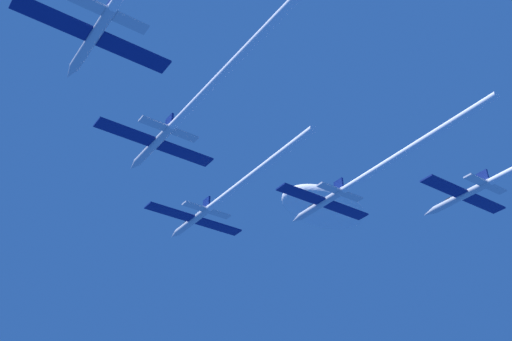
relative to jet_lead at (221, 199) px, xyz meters
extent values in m
cylinder|color=silver|center=(0.00, 10.58, -0.04)|extent=(1.41, 12.85, 1.41)
cone|color=silver|center=(0.00, 18.42, -0.04)|extent=(1.39, 2.83, 1.39)
ellipsoid|color=black|center=(0.00, 13.41, 0.56)|extent=(0.99, 2.57, 0.71)
cube|color=navy|center=(-5.59, 9.94, -0.04)|extent=(9.77, 2.83, 0.31)
cube|color=navy|center=(5.59, 9.94, -0.04)|extent=(9.77, 2.83, 0.31)
cube|color=navy|center=(0.00, 5.44, 1.70)|extent=(0.37, 2.31, 2.06)
cube|color=silver|center=(-2.90, 5.19, -0.04)|extent=(4.39, 1.70, 0.31)
cube|color=silver|center=(2.90, 5.19, -0.04)|extent=(4.39, 1.70, 0.31)
cylinder|color=white|center=(0.00, -11.68, -0.04)|extent=(1.27, 31.67, 1.27)
cylinder|color=silver|center=(-17.83, -7.27, 1.29)|extent=(1.41, 12.85, 1.41)
cone|color=silver|center=(-17.83, 0.57, 1.29)|extent=(1.39, 2.83, 1.39)
ellipsoid|color=black|center=(-17.83, -4.44, 1.89)|extent=(0.99, 2.57, 0.71)
cube|color=navy|center=(-23.42, -7.91, 1.29)|extent=(9.77, 2.83, 0.31)
cube|color=navy|center=(-12.24, -7.91, 1.29)|extent=(9.77, 2.83, 0.31)
cube|color=navy|center=(-17.83, -12.41, 3.02)|extent=(0.37, 2.31, 2.06)
cube|color=silver|center=(-20.73, -12.66, 1.29)|extent=(4.39, 1.70, 0.31)
cube|color=silver|center=(-14.92, -12.66, 1.29)|extent=(4.39, 1.70, 0.31)
cylinder|color=white|center=(-17.83, -34.35, 1.29)|extent=(1.27, 41.32, 1.27)
cylinder|color=silver|center=(17.29, -9.01, 0.41)|extent=(1.41, 12.85, 1.41)
cone|color=silver|center=(17.29, -1.17, 0.41)|extent=(1.39, 2.83, 1.39)
ellipsoid|color=black|center=(17.29, -6.18, 1.01)|extent=(0.99, 2.57, 0.71)
cube|color=navy|center=(11.70, -9.65, 0.41)|extent=(9.77, 2.83, 0.31)
cube|color=navy|center=(22.88, -9.65, 0.41)|extent=(9.77, 2.83, 0.31)
cube|color=navy|center=(17.29, -14.15, 2.15)|extent=(0.37, 2.31, 2.06)
cube|color=silver|center=(14.39, -14.41, 0.41)|extent=(4.39, 1.70, 0.31)
cube|color=silver|center=(20.20, -14.41, 0.41)|extent=(4.39, 1.70, 0.31)
cylinder|color=white|center=(17.29, -32.22, 0.41)|extent=(1.27, 33.58, 1.27)
cylinder|color=silver|center=(-36.26, -26.63, -0.32)|extent=(1.41, 12.85, 1.41)
cone|color=silver|center=(-36.26, -18.79, -0.32)|extent=(1.39, 2.83, 1.39)
ellipsoid|color=black|center=(-36.26, -23.80, 0.28)|extent=(0.99, 2.57, 0.71)
cube|color=navy|center=(-41.85, -27.27, -0.32)|extent=(9.77, 2.83, 0.31)
cube|color=navy|center=(-30.67, -27.27, -0.32)|extent=(9.77, 2.83, 0.31)
cube|color=navy|center=(-36.26, -31.77, 1.42)|extent=(0.37, 2.31, 2.06)
cube|color=silver|center=(-39.17, -32.02, -0.32)|extent=(4.39, 1.70, 0.31)
cube|color=silver|center=(-33.36, -32.02, -0.32)|extent=(4.39, 1.70, 0.31)
cylinder|color=silver|center=(36.00, -27.14, -0.38)|extent=(1.41, 12.85, 1.41)
cone|color=silver|center=(36.00, -19.30, -0.38)|extent=(1.39, 2.83, 1.39)
ellipsoid|color=black|center=(36.00, -24.31, 0.23)|extent=(0.99, 2.57, 0.71)
cube|color=navy|center=(30.41, -27.78, -0.38)|extent=(9.77, 2.83, 0.31)
cube|color=navy|center=(41.59, -27.78, -0.38)|extent=(9.77, 2.83, 0.31)
cube|color=navy|center=(36.00, -32.28, 1.36)|extent=(0.37, 2.31, 2.06)
cube|color=silver|center=(33.10, -32.54, -0.38)|extent=(4.39, 1.70, 0.31)
cube|color=silver|center=(38.91, -32.54, -0.38)|extent=(4.39, 1.70, 0.31)
ellipsoid|color=white|center=(58.33, 35.66, 32.69)|extent=(30.10, 16.55, 10.53)
camera|label=1|loc=(-51.42, -85.54, -56.66)|focal=42.44mm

